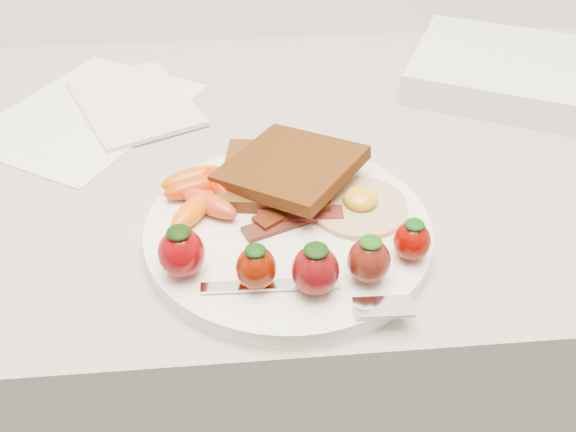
{
  "coord_description": "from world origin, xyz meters",
  "views": [
    {
      "loc": [
        -0.07,
        1.08,
        1.31
      ],
      "look_at": [
        -0.03,
        1.54,
        0.93
      ],
      "focal_mm": 40.0,
      "sensor_mm": 36.0,
      "label": 1
    }
  ],
  "objects": [
    {
      "name": "baby_carrots",
      "position": [
        -0.11,
        1.59,
        0.93
      ],
      "size": [
        0.08,
        0.11,
        0.02
      ],
      "color": "#C13406",
      "rests_on": "plate"
    },
    {
      "name": "paper_sheet",
      "position": [
        -0.25,
        1.8,
        0.9
      ],
      "size": [
        0.3,
        0.32,
        0.0
      ],
      "primitive_type": "cube",
      "rotation": [
        0.0,
        0.0,
        -0.55
      ],
      "color": "white",
      "rests_on": "counter"
    },
    {
      "name": "fork",
      "position": [
        -0.01,
        1.45,
        0.92
      ],
      "size": [
        0.17,
        0.05,
        0.0
      ],
      "color": "silver",
      "rests_on": "plate"
    },
    {
      "name": "fried_egg",
      "position": [
        0.04,
        1.56,
        0.92
      ],
      "size": [
        0.12,
        0.12,
        0.02
      ],
      "color": "beige",
      "rests_on": "plate"
    },
    {
      "name": "strawberries",
      "position": [
        -0.03,
        1.47,
        0.94
      ],
      "size": [
        0.23,
        0.07,
        0.05
      ],
      "color": "#730205",
      "rests_on": "plate"
    },
    {
      "name": "plate",
      "position": [
        -0.03,
        1.54,
        0.91
      ],
      "size": [
        0.27,
        0.27,
        0.02
      ],
      "primitive_type": "cylinder",
      "color": "white",
      "rests_on": "counter"
    },
    {
      "name": "notepad",
      "position": [
        -0.2,
        1.81,
        0.91
      ],
      "size": [
        0.19,
        0.22,
        0.01
      ],
      "primitive_type": "cube",
      "rotation": [
        0.0,
        0.0,
        0.42
      ],
      "color": "silver",
      "rests_on": "paper_sheet"
    },
    {
      "name": "toast_upper",
      "position": [
        -0.02,
        1.61,
        0.94
      ],
      "size": [
        0.17,
        0.17,
        0.03
      ],
      "primitive_type": "cube",
      "rotation": [
        0.0,
        -0.1,
        -0.66
      ],
      "color": "black",
      "rests_on": "toast_lower"
    },
    {
      "name": "appliance",
      "position": [
        0.3,
        1.82,
        0.92
      ],
      "size": [
        0.32,
        0.3,
        0.04
      ],
      "primitive_type": "cube",
      "rotation": [
        0.0,
        0.0,
        -0.46
      ],
      "color": "silver",
      "rests_on": "counter"
    },
    {
      "name": "bacon_strips",
      "position": [
        -0.02,
        1.55,
        0.92
      ],
      "size": [
        0.1,
        0.07,
        0.01
      ],
      "color": "black",
      "rests_on": "plate"
    },
    {
      "name": "toast_lower",
      "position": [
        -0.03,
        1.61,
        0.93
      ],
      "size": [
        0.12,
        0.12,
        0.01
      ],
      "primitive_type": "cube",
      "rotation": [
        0.0,
        0.0,
        -0.15
      ],
      "color": "#4C3212",
      "rests_on": "plate"
    },
    {
      "name": "counter",
      "position": [
        0.0,
        1.7,
        0.45
      ],
      "size": [
        2.0,
        0.6,
        0.9
      ],
      "primitive_type": "cube",
      "color": "gray",
      "rests_on": "ground"
    }
  ]
}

